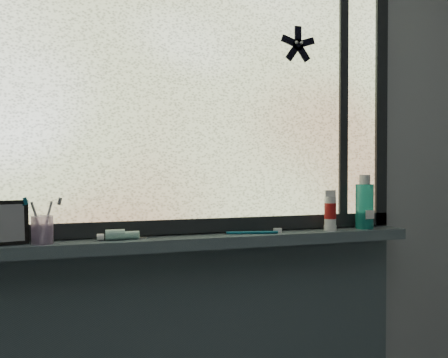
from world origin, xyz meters
name	(u,v)px	position (x,y,z in m)	size (l,w,h in m)	color
wall_back	(193,169)	(0.00, 1.30, 1.25)	(3.00, 0.01, 2.50)	#9EA3A8
windowsill	(199,242)	(0.00, 1.23, 1.00)	(1.62, 0.14, 0.04)	#495A62
window_pane	(195,90)	(0.00, 1.28, 1.53)	(1.50, 0.01, 1.00)	silver
frame_bottom	(196,226)	(0.00, 1.28, 1.05)	(1.60, 0.03, 0.05)	black
frame_right	(380,100)	(0.78, 1.28, 1.53)	(0.05, 0.03, 1.10)	black
frame_mullion	(342,98)	(0.60, 1.28, 1.53)	(0.04, 0.03, 1.00)	black
starfish_sticker	(298,45)	(0.40, 1.27, 1.72)	(0.15, 0.02, 0.15)	black
vanity_mirror	(9,223)	(-0.60, 1.22, 1.09)	(0.11, 0.05, 0.14)	black
toothpaste_tube	(121,234)	(-0.27, 1.22, 1.04)	(0.20, 0.04, 0.03)	white
toothbrush_cup	(42,230)	(-0.51, 1.21, 1.06)	(0.07, 0.07, 0.09)	#D2AEE6
toothbrush_lying	(252,232)	(0.19, 1.21, 1.03)	(0.23, 0.02, 0.02)	#0C5670
mouthwash_bottle	(365,202)	(0.66, 1.22, 1.12)	(0.07, 0.07, 0.17)	teal
cream_tube	(330,209)	(0.51, 1.21, 1.10)	(0.04, 0.04, 0.11)	silver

